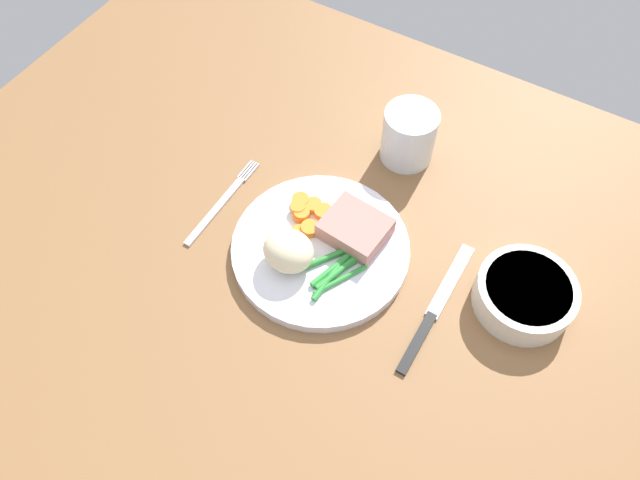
{
  "coord_description": "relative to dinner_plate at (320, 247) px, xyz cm",
  "views": [
    {
      "loc": [
        21.75,
        -36.88,
        71.89
      ],
      "look_at": [
        -0.18,
        0.18,
        4.6
      ],
      "focal_mm": 34.42,
      "sensor_mm": 36.0,
      "label": 1
    }
  ],
  "objects": [
    {
      "name": "dinner_plate",
      "position": [
        0.0,
        0.0,
        0.0
      ],
      "size": [
        23.59,
        23.59,
        1.6
      ],
      "primitive_type": "cylinder",
      "color": "white",
      "rests_on": "dining_table"
    },
    {
      "name": "green_beans",
      "position": [
        3.72,
        -2.51,
        1.19
      ],
      "size": [
        7.42,
        10.46,
        0.84
      ],
      "color": "#2D8C38",
      "rests_on": "dinner_plate"
    },
    {
      "name": "carrot_slices",
      "position": [
        -3.82,
        2.88,
        1.31
      ],
      "size": [
        6.05,
        6.85,
        1.26
      ],
      "color": "orange",
      "rests_on": "dinner_plate"
    },
    {
      "name": "knife",
      "position": [
        16.96,
        -0.29,
        -0.6
      ],
      "size": [
        1.7,
        20.5,
        0.64
      ],
      "rotation": [
        0.0,
        0.0,
        -0.02
      ],
      "color": "black",
      "rests_on": "dining_table"
    },
    {
      "name": "fork",
      "position": [
        -15.85,
        -0.26,
        -0.6
      ],
      "size": [
        1.44,
        16.6,
        0.4
      ],
      "rotation": [
        0.0,
        0.0,
        -0.04
      ],
      "color": "silver",
      "rests_on": "dining_table"
    },
    {
      "name": "meat_portion",
      "position": [
        3.18,
        3.72,
        2.17
      ],
      "size": [
        8.77,
        7.64,
        2.74
      ],
      "primitive_type": "cube",
      "rotation": [
        0.0,
        0.0,
        -0.09
      ],
      "color": "#B2756B",
      "rests_on": "dinner_plate"
    },
    {
      "name": "mashed_potatoes",
      "position": [
        -2.12,
        -4.25,
        3.28
      ],
      "size": [
        6.64,
        5.88,
        4.95
      ],
      "primitive_type": "ellipsoid",
      "color": "beige",
      "rests_on": "dinner_plate"
    },
    {
      "name": "salad_bowl",
      "position": [
        25.84,
        6.3,
        1.52
      ],
      "size": [
        12.41,
        12.41,
        4.11
      ],
      "color": "silver",
      "rests_on": "dining_table"
    },
    {
      "name": "dining_table",
      "position": [
        0.18,
        -0.18,
        -1.8
      ],
      "size": [
        120.0,
        90.0,
        2.0
      ],
      "color": "brown",
      "rests_on": "ground"
    },
    {
      "name": "water_glass",
      "position": [
        2.4,
        20.92,
        2.76
      ],
      "size": [
        7.77,
        7.77,
        8.38
      ],
      "color": "silver",
      "rests_on": "dining_table"
    }
  ]
}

